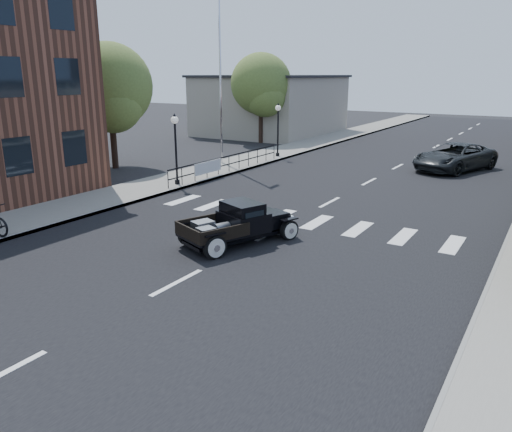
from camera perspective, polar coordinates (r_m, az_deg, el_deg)
The scene contains 14 objects.
ground at distance 15.67m, azimuth -1.90°, elevation -3.94°, with size 120.00×120.00×0.00m, color black.
road at distance 28.95m, azimuth 14.77°, elevation 4.85°, with size 14.00×80.00×0.02m, color black.
road_markings at distance 24.30m, azimuth 11.24°, elevation 2.99°, with size 12.00×60.00×0.06m, color silver, non-canonical shape.
sidewalk_left at distance 32.38m, azimuth 0.21°, elevation 6.63°, with size 3.00×80.00×0.15m, color gray.
low_building_left at distance 46.53m, azimuth 1.77°, elevation 12.48°, with size 10.00×12.00×5.00m, color gray.
railing at distance 27.51m, azimuth -3.11°, elevation 6.15°, with size 0.08×10.00×1.00m, color black, non-canonical shape.
banner at distance 25.90m, azimuth -5.48°, elevation 5.04°, with size 0.04×2.20×0.60m, color silver, non-canonical shape.
lamp_post_b at distance 24.37m, azimuth -9.14°, elevation 7.53°, with size 0.36×0.36×3.38m, color black, non-canonical shape.
lamp_post_c at distance 32.55m, azimuth 2.52°, elevation 9.80°, with size 0.36×0.36×3.38m, color black, non-canonical shape.
flagpole at distance 29.85m, azimuth -4.14°, elevation 17.88°, with size 0.12×0.12×12.39m, color silver.
big_tree_near at distance 30.08m, azimuth -16.25°, elevation 11.93°, with size 4.81×4.81×7.07m, color #4C6029, non-canonical shape.
big_tree_far at distance 40.05m, azimuth 0.57°, elevation 13.30°, with size 4.72×4.72×6.93m, color #4C6029, non-canonical shape.
hotrod_pickup at distance 16.08m, azimuth -2.08°, elevation -0.80°, with size 1.87×4.00×1.39m, color black, non-canonical shape.
second_car at distance 30.59m, azimuth 21.76°, elevation 6.26°, with size 2.54×5.50×1.53m, color black.
Camera 1 is at (8.16, -12.26, 5.33)m, focal length 35.00 mm.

